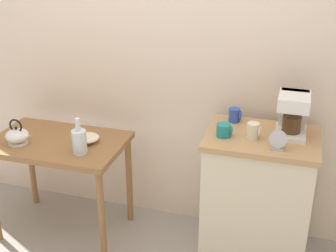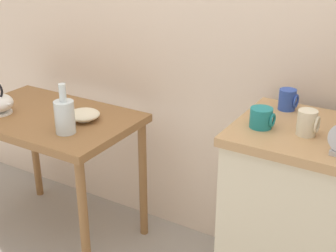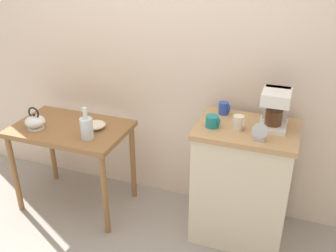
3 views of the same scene
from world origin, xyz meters
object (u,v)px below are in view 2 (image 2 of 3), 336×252
object	(u,v)px
glass_carafe_vase	(65,116)
mug_dark_teal	(262,118)
bowl_stoneware	(84,115)
mug_small_cream	(308,123)
mug_blue	(288,100)

from	to	relation	value
glass_carafe_vase	mug_dark_teal	distance (m)	0.91
bowl_stoneware	glass_carafe_vase	bearing A→B (deg)	-81.00
mug_small_cream	mug_blue	size ratio (longest dim) A/B	1.09
glass_carafe_vase	mug_blue	bearing A→B (deg)	22.40
mug_small_cream	bowl_stoneware	bearing A→B (deg)	-179.65
glass_carafe_vase	mug_dark_teal	bearing A→B (deg)	9.15
mug_dark_teal	glass_carafe_vase	bearing A→B (deg)	-170.85
mug_blue	mug_dark_teal	bearing A→B (deg)	-96.57
mug_small_cream	glass_carafe_vase	bearing A→B (deg)	-171.22
bowl_stoneware	mug_small_cream	world-z (taller)	mug_small_cream
mug_small_cream	mug_blue	world-z (taller)	mug_small_cream
glass_carafe_vase	mug_dark_teal	xyz separation A→B (m)	(0.89, 0.14, 0.13)
glass_carafe_vase	bowl_stoneware	bearing A→B (deg)	99.00
mug_small_cream	mug_dark_teal	bearing A→B (deg)	-173.15
mug_small_cream	mug_dark_teal	world-z (taller)	mug_small_cream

